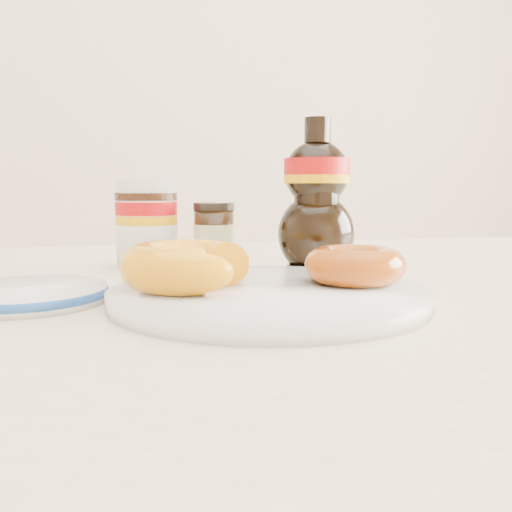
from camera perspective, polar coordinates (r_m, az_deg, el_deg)
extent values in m
cube|color=white|center=(2.24, -8.63, 18.51)|extent=(3.50, 0.10, 2.60)
cube|color=#FFF0C2|center=(0.57, 3.01, -5.06)|extent=(1.40, 0.90, 0.04)
cylinder|color=white|center=(0.49, 1.24, -3.97)|extent=(0.27, 0.27, 0.01)
torus|color=white|center=(0.49, 1.24, -3.86)|extent=(0.27, 0.27, 0.01)
torus|color=orange|center=(0.49, -7.00, -0.97)|extent=(0.12, 0.12, 0.04)
torus|color=#903909|center=(0.52, 9.83, -0.89)|extent=(0.11, 0.11, 0.03)
cylinder|color=white|center=(0.72, -10.85, 2.44)|extent=(0.07, 0.07, 0.09)
cylinder|color=#8A0508|center=(0.72, -10.90, 4.72)|extent=(0.08, 0.08, 0.02)
cylinder|color=#D89905|center=(0.72, -10.88, 3.58)|extent=(0.08, 0.08, 0.01)
cylinder|color=black|center=(0.72, -10.93, 5.86)|extent=(0.08, 0.08, 0.01)
cylinder|color=white|center=(0.72, -10.95, 6.71)|extent=(0.07, 0.07, 0.02)
cylinder|color=black|center=(0.70, -4.22, 1.73)|extent=(0.05, 0.05, 0.07)
cylinder|color=beige|center=(0.70, -4.22, 1.73)|extent=(0.05, 0.05, 0.04)
cylinder|color=black|center=(0.70, -4.25, 4.97)|extent=(0.05, 0.05, 0.01)
cylinder|color=white|center=(0.53, -21.90, -3.60)|extent=(0.13, 0.13, 0.01)
torus|color=#1A4391|center=(0.53, -21.91, -3.44)|extent=(0.14, 0.14, 0.01)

